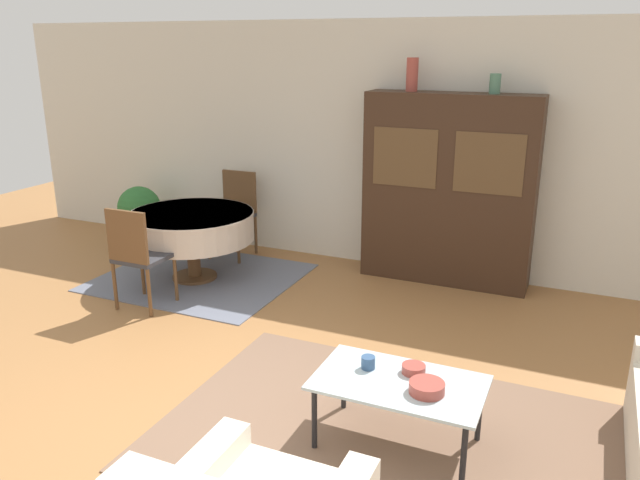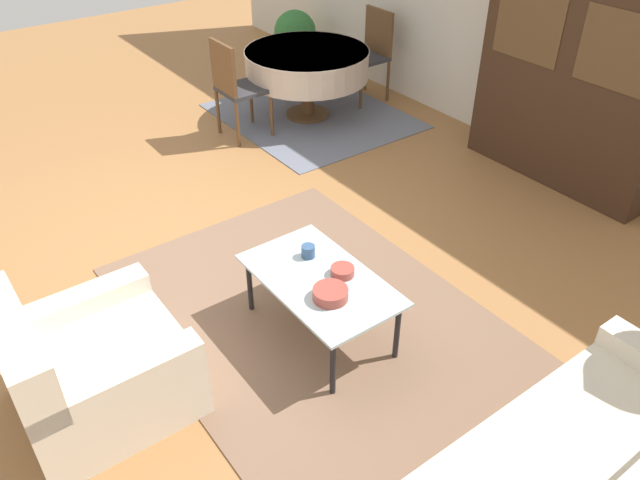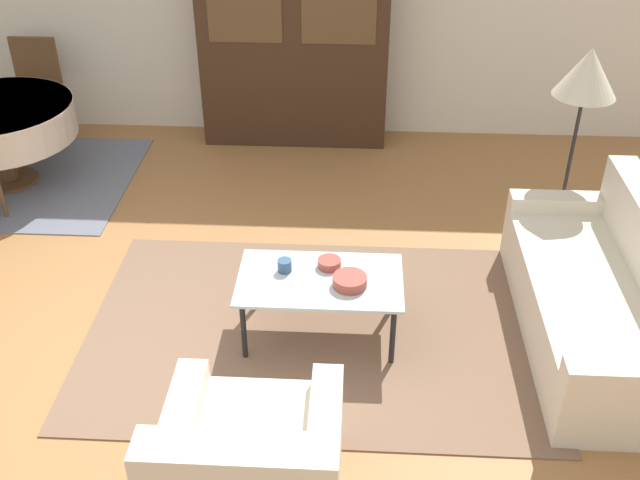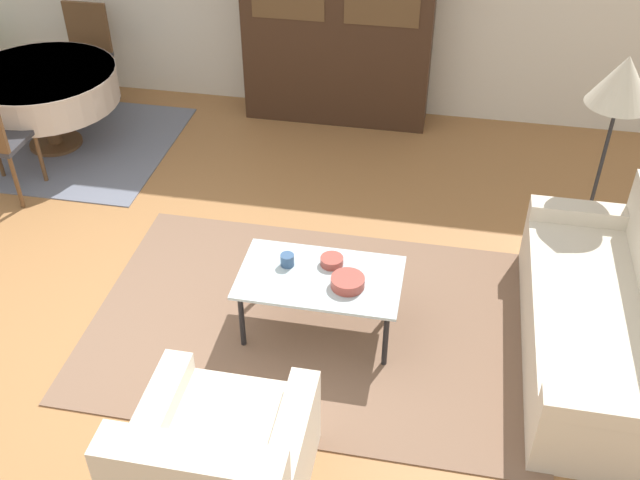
# 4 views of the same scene
# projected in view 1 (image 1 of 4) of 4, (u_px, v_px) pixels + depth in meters

# --- Properties ---
(ground_plane) EXTENTS (14.00, 14.00, 0.00)m
(ground_plane) POSITION_uv_depth(u_px,v_px,m) (207.00, 432.00, 4.11)
(ground_plane) COLOR #9E6B3D
(wall_back) EXTENTS (10.00, 0.06, 2.70)m
(wall_back) POSITION_uv_depth(u_px,v_px,m) (385.00, 147.00, 6.87)
(wall_back) COLOR beige
(wall_back) RESTS_ON ground_plane
(area_rug) EXTENTS (3.03, 2.04, 0.01)m
(area_rug) POSITION_uv_depth(u_px,v_px,m) (394.00, 439.00, 4.03)
(area_rug) COLOR brown
(area_rug) RESTS_ON ground_plane
(dining_rug) EXTENTS (2.05, 1.77, 0.01)m
(dining_rug) POSITION_uv_depth(u_px,v_px,m) (200.00, 277.00, 6.81)
(dining_rug) COLOR slate
(dining_rug) RESTS_ON ground_plane
(coffee_table) EXTENTS (1.05, 0.62, 0.45)m
(coffee_table) POSITION_uv_depth(u_px,v_px,m) (399.00, 387.00, 3.86)
(coffee_table) COLOR black
(coffee_table) RESTS_ON area_rug
(display_cabinet) EXTENTS (1.75, 0.41, 1.98)m
(display_cabinet) POSITION_uv_depth(u_px,v_px,m) (448.00, 190.00, 6.46)
(display_cabinet) COLOR #382316
(display_cabinet) RESTS_ON ground_plane
(dining_table) EXTENTS (1.32, 1.32, 0.73)m
(dining_table) POSITION_uv_depth(u_px,v_px,m) (192.00, 226.00, 6.61)
(dining_table) COLOR brown
(dining_table) RESTS_ON dining_rug
(dining_chair_near) EXTENTS (0.44, 0.44, 1.00)m
(dining_chair_near) POSITION_uv_depth(u_px,v_px,m) (137.00, 252.00, 5.85)
(dining_chair_near) COLOR brown
(dining_chair_near) RESTS_ON dining_rug
(dining_chair_far) EXTENTS (0.44, 0.44, 1.00)m
(dining_chair_far) POSITION_uv_depth(u_px,v_px,m) (235.00, 208.00, 7.39)
(dining_chair_far) COLOR brown
(dining_chair_far) RESTS_ON dining_rug
(cup) EXTENTS (0.09, 0.09, 0.08)m
(cup) POSITION_uv_depth(u_px,v_px,m) (368.00, 362.00, 3.99)
(cup) COLOR #33517A
(cup) RESTS_ON coffee_table
(bowl) EXTENTS (0.21, 0.21, 0.07)m
(bowl) POSITION_uv_depth(u_px,v_px,m) (427.00, 388.00, 3.71)
(bowl) COLOR #9E4238
(bowl) RESTS_ON coffee_table
(bowl_small) EXTENTS (0.15, 0.15, 0.05)m
(bowl_small) POSITION_uv_depth(u_px,v_px,m) (414.00, 369.00, 3.94)
(bowl_small) COLOR #9E4238
(bowl_small) RESTS_ON coffee_table
(vase_tall) EXTENTS (0.12, 0.12, 0.33)m
(vase_tall) POSITION_uv_depth(u_px,v_px,m) (412.00, 75.00, 6.28)
(vase_tall) COLOR #9E4238
(vase_tall) RESTS_ON display_cabinet
(vase_short) EXTENTS (0.11, 0.11, 0.19)m
(vase_short) POSITION_uv_depth(u_px,v_px,m) (495.00, 84.00, 5.98)
(vase_short) COLOR #4C7A60
(vase_short) RESTS_ON display_cabinet
(potted_plant) EXTENTS (0.53, 0.53, 0.75)m
(potted_plant) POSITION_uv_depth(u_px,v_px,m) (140.00, 211.00, 7.82)
(potted_plant) COLOR beige
(potted_plant) RESTS_ON ground_plane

